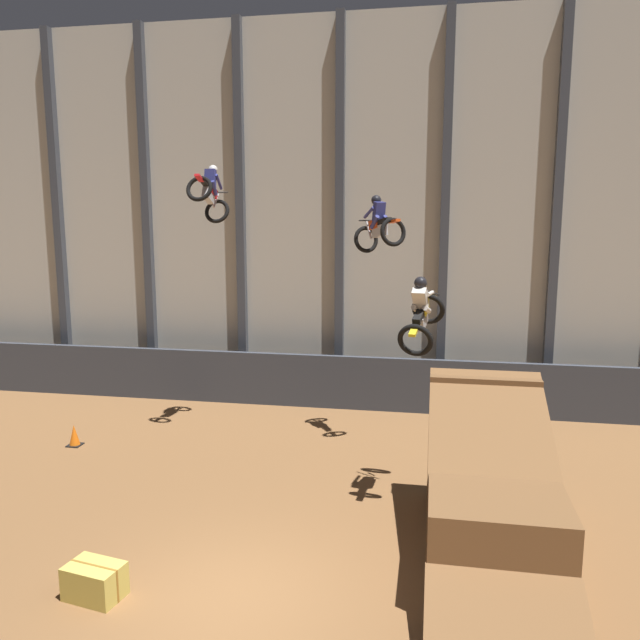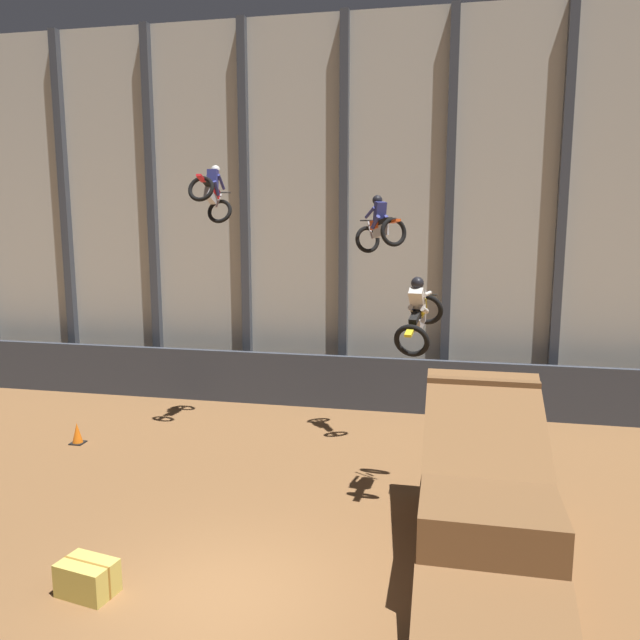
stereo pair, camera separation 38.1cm
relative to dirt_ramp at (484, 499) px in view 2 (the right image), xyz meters
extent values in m
plane|color=brown|center=(-4.19, -2.35, -1.00)|extent=(60.00, 60.00, 0.00)
cube|color=beige|center=(-4.19, 9.47, 5.23)|extent=(32.00, 0.12, 12.47)
cube|color=#3D424C|center=(-14.32, 9.27, 5.23)|extent=(0.28, 0.28, 12.47)
cube|color=#3D424C|center=(-10.94, 9.27, 5.23)|extent=(0.28, 0.28, 12.47)
cube|color=#3D424C|center=(-7.56, 9.27, 5.23)|extent=(0.28, 0.28, 12.47)
cube|color=#3D424C|center=(-4.19, 9.27, 5.23)|extent=(0.28, 0.28, 12.47)
cube|color=#3D424C|center=(-0.81, 9.27, 5.23)|extent=(0.28, 0.28, 12.47)
cube|color=#3D424C|center=(2.57, 9.27, 5.23)|extent=(0.28, 0.28, 12.47)
cube|color=#383D47|center=(-4.19, 8.03, -0.14)|extent=(31.36, 0.20, 1.73)
cube|color=brown|center=(0.00, -0.14, -0.16)|extent=(2.21, 4.45, 1.70)
cube|color=brown|center=(0.00, 1.83, 0.41)|extent=(2.26, 0.50, 2.83)
cube|color=brown|center=(0.00, -1.10, 0.41)|extent=(2.26, 6.43, 3.01)
torus|color=black|center=(-7.24, 6.03, 5.26)|extent=(0.74, 0.41, 0.71)
torus|color=black|center=(-7.27, 4.76, 5.84)|extent=(0.74, 0.41, 0.71)
cube|color=#B7B7BC|center=(-7.25, 5.40, 5.68)|extent=(0.19, 0.59, 0.47)
cube|color=red|center=(-7.25, 5.64, 5.79)|extent=(0.21, 0.50, 0.40)
cube|color=black|center=(-7.26, 5.28, 5.98)|extent=(0.17, 0.56, 0.34)
cube|color=red|center=(-7.27, 4.77, 6.12)|extent=(0.15, 0.36, 0.20)
cylinder|color=#B7B7BC|center=(-7.24, 5.97, 5.56)|extent=(0.06, 0.44, 0.42)
cylinder|color=black|center=(-7.24, 6.03, 5.79)|extent=(0.62, 0.29, 0.04)
cube|color=navy|center=(-7.25, 5.58, 6.15)|extent=(0.28, 0.24, 0.52)
sphere|color=silver|center=(-7.25, 5.80, 6.40)|extent=(0.27, 0.35, 0.34)
cylinder|color=navy|center=(-7.37, 5.53, 5.89)|extent=(0.12, 0.31, 0.42)
cylinder|color=navy|center=(-7.13, 5.52, 5.89)|extent=(0.12, 0.31, 0.42)
cylinder|color=navy|center=(-7.41, 5.81, 6.07)|extent=(0.09, 0.43, 0.42)
cylinder|color=navy|center=(-7.09, 5.80, 6.07)|extent=(0.09, 0.43, 0.42)
torus|color=black|center=(-2.94, 5.79, 4.50)|extent=(0.73, 0.61, 0.74)
torus|color=black|center=(-2.15, 4.66, 4.73)|extent=(0.73, 0.61, 0.74)
cube|color=#B7B7BC|center=(-2.53, 5.20, 4.74)|extent=(0.47, 0.56, 0.36)
cube|color=#E54C19|center=(-2.64, 5.37, 4.91)|extent=(0.44, 0.50, 0.31)
cube|color=black|center=(-2.42, 5.05, 5.00)|extent=(0.46, 0.56, 0.21)
cube|color=#E54C19|center=(-2.12, 4.62, 5.00)|extent=(0.32, 0.38, 0.12)
cylinder|color=#B7B7BC|center=(-2.86, 5.68, 4.77)|extent=(0.24, 0.31, 0.50)
cylinder|color=black|center=(-2.86, 5.68, 5.01)|extent=(0.50, 0.49, 0.04)
cube|color=navy|center=(-2.56, 5.25, 5.24)|extent=(0.37, 0.37, 0.52)
sphere|color=black|center=(-2.65, 5.37, 5.54)|extent=(0.38, 0.39, 0.30)
cylinder|color=navy|center=(-2.67, 5.19, 4.97)|extent=(0.31, 0.37, 0.37)
cylinder|color=navy|center=(-2.47, 5.33, 4.97)|extent=(0.31, 0.37, 0.37)
cylinder|color=navy|center=(-2.83, 5.35, 5.22)|extent=(0.35, 0.45, 0.33)
cylinder|color=navy|center=(-2.57, 5.54, 5.22)|extent=(0.35, 0.45, 0.33)
torus|color=black|center=(-1.21, 2.53, 3.11)|extent=(0.78, 0.46, 0.73)
torus|color=black|center=(-1.45, 1.23, 2.66)|extent=(0.78, 0.46, 0.73)
cube|color=#B7B7BC|center=(-1.34, 1.80, 2.99)|extent=(0.28, 0.61, 0.43)
cube|color=yellow|center=(-1.33, 1.89, 3.23)|extent=(0.28, 0.52, 0.37)
cube|color=black|center=(-1.40, 1.51, 3.12)|extent=(0.26, 0.59, 0.29)
cube|color=yellow|center=(-1.48, 1.05, 2.88)|extent=(0.20, 0.38, 0.17)
cylinder|color=#B7B7BC|center=(-1.26, 2.29, 3.28)|extent=(0.07, 0.09, 0.55)
cylinder|color=black|center=(-1.28, 2.18, 3.50)|extent=(0.59, 0.35, 0.04)
cube|color=silver|center=(-1.38, 1.61, 3.45)|extent=(0.35, 0.49, 0.51)
sphere|color=black|center=(-1.38, 1.60, 3.78)|extent=(0.31, 0.37, 0.33)
cylinder|color=silver|center=(-1.47, 1.77, 3.22)|extent=(0.19, 0.45, 0.22)
cylinder|color=silver|center=(-1.23, 1.73, 3.22)|extent=(0.19, 0.45, 0.22)
cylinder|color=silver|center=(-1.50, 1.86, 3.55)|extent=(0.17, 0.53, 0.09)
cylinder|color=silver|center=(-1.18, 1.80, 3.55)|extent=(0.17, 0.53, 0.09)
cube|color=black|center=(-10.54, 3.45, -0.99)|extent=(0.36, 0.36, 0.03)
cone|color=orange|center=(-10.54, 3.45, -0.70)|extent=(0.28, 0.28, 0.55)
cube|color=#CCB751|center=(-6.40, -2.71, -0.72)|extent=(0.99, 0.75, 0.56)
cube|color=#996623|center=(-6.40, -2.71, -0.72)|extent=(0.90, 0.20, 0.57)
camera|label=1|loc=(-1.15, -11.18, 5.12)|focal=35.00mm
camera|label=2|loc=(-0.78, -11.11, 5.12)|focal=35.00mm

